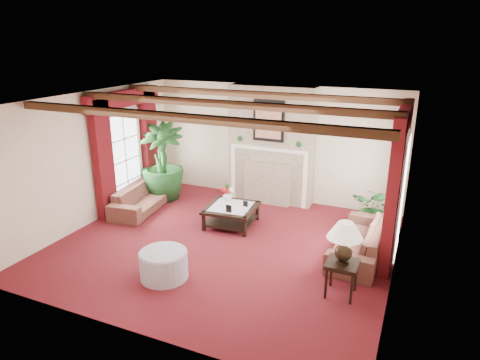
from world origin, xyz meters
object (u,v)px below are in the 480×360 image
at_px(coffee_table, 231,216).
at_px(potted_palm, 163,178).
at_px(sofa_left, 143,194).
at_px(side_table, 341,278).
at_px(sofa_right, 361,234).
at_px(ottoman, 164,265).

bearing_deg(coffee_table, potted_palm, 155.61).
distance_m(sofa_left, coffee_table, 2.19).
relative_size(coffee_table, side_table, 1.82).
distance_m(coffee_table, side_table, 3.05).
xyz_separation_m(sofa_left, side_table, (4.76, -1.63, -0.10)).
xyz_separation_m(sofa_right, coffee_table, (-2.64, 0.25, -0.19)).
height_order(potted_palm, ottoman, potted_palm).
bearing_deg(potted_palm, ottoman, -56.71).
bearing_deg(sofa_right, potted_palm, -99.44).
distance_m(potted_palm, ottoman, 3.66).
bearing_deg(potted_palm, coffee_table, -19.44).
distance_m(sofa_left, potted_palm, 0.78).
xyz_separation_m(sofa_right, ottoman, (-2.78, -2.05, -0.17)).
bearing_deg(sofa_left, coffee_table, -97.09).
bearing_deg(side_table, potted_palm, 153.06).
distance_m(sofa_right, ottoman, 3.46).
distance_m(sofa_left, sofa_right, 4.83).
bearing_deg(coffee_table, sofa_right, -10.30).
distance_m(sofa_right, coffee_table, 2.66).
height_order(sofa_right, side_table, sofa_right).
bearing_deg(potted_palm, side_table, -26.94).
xyz_separation_m(coffee_table, side_table, (2.57, -1.64, 0.07)).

